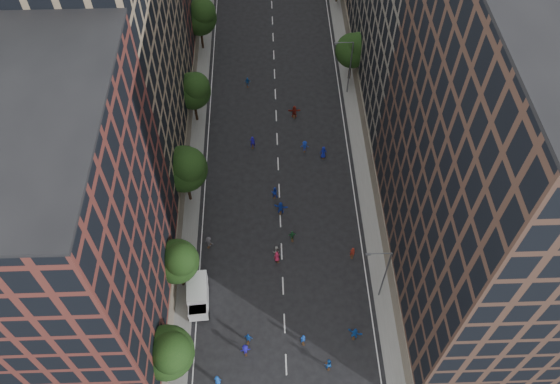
# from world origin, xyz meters

# --- Properties ---
(ground) EXTENTS (240.00, 240.00, 0.00)m
(ground) POSITION_xyz_m (0.00, 40.00, 0.00)
(ground) COLOR black
(ground) RESTS_ON ground
(sidewalk_left) EXTENTS (4.00, 105.00, 0.15)m
(sidewalk_left) POSITION_xyz_m (-12.00, 47.50, 0.07)
(sidewalk_left) COLOR slate
(sidewalk_left) RESTS_ON ground
(sidewalk_right) EXTENTS (4.00, 105.00, 0.15)m
(sidewalk_right) POSITION_xyz_m (12.00, 47.50, 0.07)
(sidewalk_right) COLOR slate
(sidewalk_right) RESTS_ON ground
(bldg_left_a) EXTENTS (14.00, 22.00, 30.00)m
(bldg_left_a) POSITION_xyz_m (-19.00, 11.00, 15.00)
(bldg_left_a) COLOR #5A2822
(bldg_left_a) RESTS_ON ground
(bldg_left_b) EXTENTS (14.00, 26.00, 34.00)m
(bldg_left_b) POSITION_xyz_m (-19.00, 35.00, 17.00)
(bldg_left_b) COLOR #907A5E
(bldg_left_b) RESTS_ON ground
(bldg_right_a) EXTENTS (14.00, 30.00, 36.00)m
(bldg_right_a) POSITION_xyz_m (19.00, 15.00, 18.00)
(bldg_right_a) COLOR #483026
(bldg_right_a) RESTS_ON ground
(tree_left_0) EXTENTS (5.20, 5.20, 8.83)m
(tree_left_0) POSITION_xyz_m (-11.01, 3.85, 5.96)
(tree_left_0) COLOR black
(tree_left_0) RESTS_ON ground
(tree_left_1) EXTENTS (4.80, 4.80, 8.21)m
(tree_left_1) POSITION_xyz_m (-11.02, 13.86, 5.55)
(tree_left_1) COLOR black
(tree_left_1) RESTS_ON ground
(tree_left_2) EXTENTS (5.60, 5.60, 9.45)m
(tree_left_2) POSITION_xyz_m (-10.99, 25.83, 6.36)
(tree_left_2) COLOR black
(tree_left_2) RESTS_ON ground
(tree_left_3) EXTENTS (5.00, 5.00, 8.58)m
(tree_left_3) POSITION_xyz_m (-11.02, 39.85, 5.82)
(tree_left_3) COLOR black
(tree_left_3) RESTS_ON ground
(tree_left_4) EXTENTS (5.40, 5.40, 9.08)m
(tree_left_4) POSITION_xyz_m (-11.00, 55.84, 6.10)
(tree_left_4) COLOR black
(tree_left_4) RESTS_ON ground
(tree_right_a) EXTENTS (5.00, 5.00, 8.39)m
(tree_right_a) POSITION_xyz_m (11.38, 47.85, 5.63)
(tree_right_a) COLOR black
(tree_right_a) RESTS_ON ground
(streetlamp_near) EXTENTS (2.64, 0.22, 9.06)m
(streetlamp_near) POSITION_xyz_m (10.37, 12.00, 5.17)
(streetlamp_near) COLOR #595B60
(streetlamp_near) RESTS_ON ground
(streetlamp_far) EXTENTS (2.64, 0.22, 9.06)m
(streetlamp_far) POSITION_xyz_m (10.37, 45.00, 5.17)
(streetlamp_far) COLOR #595B60
(streetlamp_far) RESTS_ON ground
(cargo_van) EXTENTS (2.62, 5.04, 2.61)m
(cargo_van) POSITION_xyz_m (-9.31, 11.95, 1.37)
(cargo_van) COLOR silver
(cargo_van) RESTS_ON ground
(skater_0) EXTENTS (0.78, 0.56, 1.50)m
(skater_0) POSITION_xyz_m (-6.91, 2.90, 0.75)
(skater_0) COLOR #164CB7
(skater_0) RESTS_ON ground
(skater_1) EXTENTS (0.65, 0.50, 1.59)m
(skater_1) POSITION_xyz_m (1.84, 6.85, 0.79)
(skater_1) COLOR #1441A9
(skater_1) RESTS_ON ground
(skater_2) EXTENTS (0.93, 0.81, 1.65)m
(skater_2) POSITION_xyz_m (4.22, 4.14, 0.82)
(skater_2) COLOR #1449A2
(skater_2) RESTS_ON ground
(skater_3) EXTENTS (1.11, 0.75, 1.59)m
(skater_3) POSITION_xyz_m (-4.15, 5.89, 0.79)
(skater_3) COLOR #1A139F
(skater_3) RESTS_ON ground
(skater_4) EXTENTS (0.98, 0.61, 1.56)m
(skater_4) POSITION_xyz_m (-3.84, 7.15, 0.78)
(skater_4) COLOR #1346A2
(skater_4) RESTS_ON ground
(skater_5) EXTENTS (1.62, 1.08, 1.68)m
(skater_5) POSITION_xyz_m (7.30, 7.27, 0.84)
(skater_5) COLOR #1449A7
(skater_5) RESTS_ON ground
(skater_6) EXTENTS (0.92, 0.76, 1.60)m
(skater_6) POSITION_xyz_m (-0.57, 16.82, 0.80)
(skater_6) COLOR #AE1D3F
(skater_6) RESTS_ON ground
(skater_7) EXTENTS (0.64, 0.45, 1.66)m
(skater_7) POSITION_xyz_m (8.16, 17.11, 0.83)
(skater_7) COLOR maroon
(skater_7) RESTS_ON ground
(skater_8) EXTENTS (1.02, 0.90, 1.78)m
(skater_8) POSITION_xyz_m (-0.64, 17.47, 0.89)
(skater_8) COLOR #AEADAA
(skater_8) RESTS_ON ground
(skater_9) EXTENTS (1.21, 0.98, 1.63)m
(skater_9) POSITION_xyz_m (-8.50, 19.05, 0.81)
(skater_9) COLOR #454449
(skater_9) RESTS_ON ground
(skater_10) EXTENTS (0.97, 0.49, 1.59)m
(skater_10) POSITION_xyz_m (1.31, 19.63, 0.79)
(skater_10) COLOR #1E6633
(skater_10) RESTS_ON ground
(skater_11) EXTENTS (1.80, 0.93, 1.86)m
(skater_11) POSITION_xyz_m (0.08, 23.63, 0.93)
(skater_11) COLOR #1534AC
(skater_11) RESTS_ON ground
(skater_12) EXTENTS (0.92, 0.61, 1.85)m
(skater_12) POSITION_xyz_m (6.03, 32.49, 0.92)
(skater_12) COLOR #121C95
(skater_12) RESTS_ON ground
(skater_13) EXTENTS (0.70, 0.46, 1.92)m
(skater_13) POSITION_xyz_m (-3.35, 34.61, 0.96)
(skater_13) COLOR #2117BC
(skater_13) RESTS_ON ground
(skater_14) EXTENTS (0.91, 0.76, 1.70)m
(skater_14) POSITION_xyz_m (-0.61, 26.10, 0.85)
(skater_14) COLOR #152DAB
(skater_14) RESTS_ON ground
(skater_15) EXTENTS (1.11, 0.68, 1.67)m
(skater_15) POSITION_xyz_m (3.62, 33.76, 0.83)
(skater_15) COLOR #132EA2
(skater_15) RESTS_ON ground
(skater_16) EXTENTS (0.90, 0.39, 1.51)m
(skater_16) POSITION_xyz_m (-4.06, 46.88, 0.76)
(skater_16) COLOR #134A9E
(skater_16) RESTS_ON ground
(skater_17) EXTENTS (1.79, 0.59, 1.92)m
(skater_17) POSITION_xyz_m (2.55, 40.21, 0.96)
(skater_17) COLOR maroon
(skater_17) RESTS_ON ground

